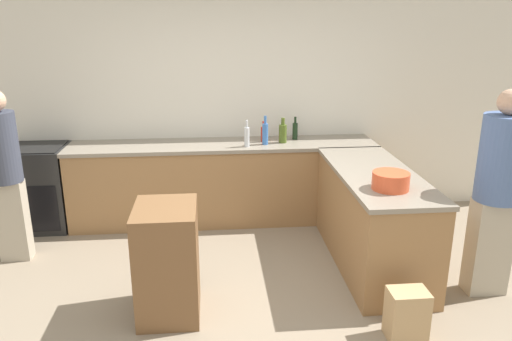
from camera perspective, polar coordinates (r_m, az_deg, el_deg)
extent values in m
plane|color=gray|center=(4.12, -2.71, -16.00)|extent=(14.00, 14.00, 0.00)
cube|color=silver|center=(5.75, -3.99, 8.21)|extent=(8.00, 0.06, 2.70)
cube|color=olive|center=(5.66, -3.71, -1.53)|extent=(3.36, 0.60, 0.87)
cube|color=gray|center=(5.53, -3.80, 2.92)|extent=(3.39, 0.63, 0.04)
cube|color=olive|center=(4.80, 13.16, -5.55)|extent=(0.66, 1.75, 0.87)
cube|color=gray|center=(4.64, 13.55, -0.39)|extent=(0.69, 1.78, 0.04)
cube|color=black|center=(5.96, -23.58, -1.81)|extent=(0.65, 0.60, 0.91)
cube|color=black|center=(5.73, -24.31, -4.08)|extent=(0.55, 0.01, 0.51)
cube|color=black|center=(5.84, -24.13, 2.45)|extent=(0.60, 0.55, 0.01)
cube|color=brown|center=(3.97, -10.07, -10.17)|extent=(0.47, 0.58, 0.89)
cylinder|color=#DB512D|center=(4.19, 15.13, -1.14)|extent=(0.30, 0.30, 0.14)
cylinder|color=black|center=(5.69, 4.48, 4.50)|extent=(0.06, 0.06, 0.19)
cylinder|color=black|center=(5.66, 4.51, 5.77)|extent=(0.03, 0.03, 0.07)
cylinder|color=red|center=(5.57, 0.86, 4.16)|extent=(0.06, 0.06, 0.17)
cylinder|color=red|center=(5.54, 0.86, 5.32)|extent=(0.03, 0.03, 0.06)
cylinder|color=#386BB7|center=(5.44, 1.05, 4.17)|extent=(0.06, 0.06, 0.23)
cylinder|color=#386BB7|center=(5.41, 1.06, 5.81)|extent=(0.03, 0.03, 0.09)
cylinder|color=silver|center=(5.35, -1.05, 3.83)|extent=(0.06, 0.06, 0.21)
cylinder|color=silver|center=(5.32, -1.06, 5.35)|extent=(0.03, 0.03, 0.08)
cylinder|color=#475B1E|center=(5.53, 3.08, 4.22)|extent=(0.09, 0.09, 0.20)
cylinder|color=#475B1E|center=(5.50, 3.10, 5.63)|extent=(0.04, 0.04, 0.08)
cube|color=#ADA38E|center=(5.30, -26.03, -5.16)|extent=(0.27, 0.17, 0.79)
cylinder|color=#383D4C|center=(5.09, -27.10, 2.36)|extent=(0.30, 0.30, 0.65)
cube|color=#ADA38E|center=(4.64, 25.05, -7.87)|extent=(0.33, 0.20, 0.83)
cylinder|color=#4C6699|center=(4.39, 26.31, 1.23)|extent=(0.36, 0.36, 0.70)
sphere|color=tan|center=(4.30, 27.12, 6.98)|extent=(0.20, 0.20, 0.20)
cube|color=tan|center=(3.92, 16.85, -15.46)|extent=(0.28, 0.21, 0.38)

